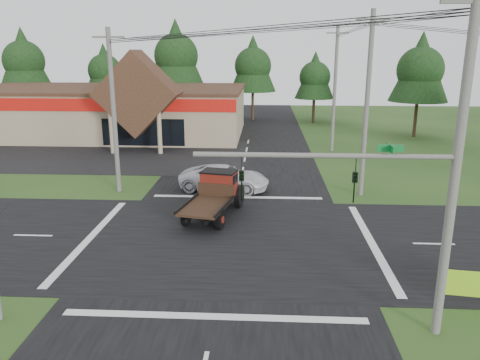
{
  "coord_description": "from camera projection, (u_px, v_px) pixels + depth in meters",
  "views": [
    {
      "loc": [
        1.7,
        -21.55,
        9.09
      ],
      "look_at": [
        0.37,
        3.27,
        2.2
      ],
      "focal_mm": 35.0,
      "sensor_mm": 36.0,
      "label": 1
    }
  ],
  "objects": [
    {
      "name": "tree_row_c",
      "position": [
        176.0,
        54.0,
        60.9
      ],
      "size": [
        7.28,
        7.28,
        13.13
      ],
      "color": "#332316",
      "rests_on": "ground"
    },
    {
      "name": "utility_pole_nr",
      "position": [
        456.0,
        169.0,
        14.14
      ],
      "size": [
        2.0,
        0.3,
        11.0
      ],
      "color": "#595651",
      "rests_on": "ground"
    },
    {
      "name": "parking_apron",
      "position": [
        91.0,
        155.0,
        42.26
      ],
      "size": [
        28.0,
        14.0,
        0.02
      ],
      "primitive_type": "cube",
      "color": "black",
      "rests_on": "ground"
    },
    {
      "name": "ground",
      "position": [
        229.0,
        240.0,
        23.25
      ],
      "size": [
        120.0,
        120.0,
        0.0
      ],
      "primitive_type": "plane",
      "color": "#224117",
      "rests_on": "ground"
    },
    {
      "name": "road_ns",
      "position": [
        229.0,
        240.0,
        23.25
      ],
      "size": [
        12.0,
        120.0,
        0.02
      ],
      "primitive_type": "cube",
      "color": "black",
      "rests_on": "ground"
    },
    {
      "name": "tree_row_a",
      "position": [
        24.0,
        59.0,
        61.15
      ],
      "size": [
        6.72,
        6.72,
        12.12
      ],
      "color": "#332316",
      "rests_on": "ground"
    },
    {
      "name": "tree_side_ne",
      "position": [
        420.0,
        68.0,
        49.22
      ],
      "size": [
        6.16,
        6.16,
        11.11
      ],
      "color": "#332316",
      "rests_on": "ground"
    },
    {
      "name": "antique_flatbed_truck",
      "position": [
        213.0,
        196.0,
        26.19
      ],
      "size": [
        3.41,
        6.21,
        2.45
      ],
      "primitive_type": null,
      "rotation": [
        0.0,
        0.0,
        -0.21
      ],
      "color": "#57190C",
      "rests_on": "ground"
    },
    {
      "name": "utility_pole_ne",
      "position": [
        367.0,
        104.0,
        28.97
      ],
      "size": [
        2.0,
        0.3,
        11.5
      ],
      "color": "#595651",
      "rests_on": "ground"
    },
    {
      "name": "cvs_building",
      "position": [
        108.0,
        110.0,
        51.78
      ],
      "size": [
        30.4,
        18.2,
        9.19
      ],
      "color": "tan",
      "rests_on": "ground"
    },
    {
      "name": "white_pickup",
      "position": [
        225.0,
        178.0,
        31.43
      ],
      "size": [
        6.27,
        3.49,
        1.66
      ],
      "primitive_type": "imported",
      "rotation": [
        0.0,
        0.0,
        1.44
      ],
      "color": "silver",
      "rests_on": "ground"
    },
    {
      "name": "tree_row_e",
      "position": [
        315.0,
        75.0,
        59.72
      ],
      "size": [
        5.04,
        5.04,
        9.09
      ],
      "color": "#332316",
      "rests_on": "ground"
    },
    {
      "name": "tree_row_d",
      "position": [
        253.0,
        64.0,
        61.7
      ],
      "size": [
        6.16,
        6.16,
        11.11
      ],
      "color": "#332316",
      "rests_on": "ground"
    },
    {
      "name": "utility_pole_nw",
      "position": [
        114.0,
        111.0,
        29.93
      ],
      "size": [
        2.0,
        0.3,
        10.5
      ],
      "color": "#595651",
      "rests_on": "ground"
    },
    {
      "name": "utility_pole_n",
      "position": [
        335.0,
        89.0,
        42.48
      ],
      "size": [
        2.0,
        0.3,
        11.2
      ],
      "color": "#595651",
      "rests_on": "ground"
    },
    {
      "name": "tree_row_b",
      "position": [
        105.0,
        69.0,
        62.91
      ],
      "size": [
        5.6,
        5.6,
        10.1
      ],
      "color": "#332316",
      "rests_on": "ground"
    },
    {
      "name": "road_ew",
      "position": [
        229.0,
        240.0,
        23.25
      ],
      "size": [
        120.0,
        12.0,
        0.02
      ],
      "primitive_type": "cube",
      "color": "black",
      "rests_on": "ground"
    },
    {
      "name": "traffic_signal_mast",
      "position": [
        396.0,
        206.0,
        14.55
      ],
      "size": [
        8.12,
        0.24,
        7.0
      ],
      "color": "#595651",
      "rests_on": "ground"
    }
  ]
}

